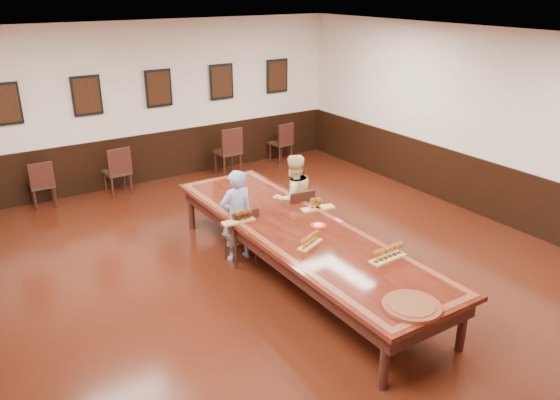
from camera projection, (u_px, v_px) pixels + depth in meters
floor at (299, 278)px, 7.67m from camera, size 8.00×10.00×0.02m
ceiling at (303, 41)px, 6.48m from camera, size 8.00×10.00×0.02m
wall_back at (158, 103)px, 10.98m from camera, size 8.00×0.02×3.20m
wall_right at (498, 128)px, 9.10m from camera, size 0.02×10.00×3.20m
chair_man at (240, 234)px, 7.95m from camera, size 0.42×0.45×0.88m
chair_woman at (296, 215)px, 8.58m from camera, size 0.46×0.49×0.90m
spare_chair_a at (42, 183)px, 9.94m from camera, size 0.43×0.47×0.89m
spare_chair_b at (117, 170)px, 10.51m from camera, size 0.48×0.52×0.96m
spare_chair_c at (228, 150)px, 11.65m from camera, size 0.49×0.53×1.03m
spare_chair_d at (281, 142)px, 12.50m from camera, size 0.47×0.51×0.90m
person_man at (237, 216)px, 7.93m from camera, size 0.51×0.34×1.40m
person_woman at (293, 198)px, 8.56m from camera, size 0.74×0.60×1.41m
pink_phone at (338, 220)px, 7.63m from camera, size 0.07×0.15×0.01m
wainscoting at (300, 245)px, 7.48m from camera, size 8.00×10.00×1.00m
conference_table at (300, 238)px, 7.44m from camera, size 1.40×5.00×0.76m
posters at (159, 88)px, 10.81m from camera, size 6.14×0.04×0.74m
flight_a at (241, 216)px, 7.58m from camera, size 0.48×0.17×0.18m
flight_b at (317, 204)px, 7.97m from camera, size 0.52×0.24×0.19m
flight_c at (310, 241)px, 6.88m from camera, size 0.43×0.28×0.16m
flight_d at (388, 253)px, 6.53m from camera, size 0.51×0.18×0.19m
red_plate_grp at (318, 226)px, 7.45m from camera, size 0.22×0.22×0.03m
carved_platter at (412, 306)px, 5.58m from camera, size 0.74×0.74×0.05m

